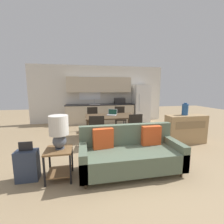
# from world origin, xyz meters

# --- Properties ---
(ground_plane) EXTENTS (20.00, 20.00, 0.00)m
(ground_plane) POSITION_xyz_m (0.00, 0.00, 0.00)
(ground_plane) COLOR #9E8460
(wall_back) EXTENTS (6.40, 0.07, 2.70)m
(wall_back) POSITION_xyz_m (-0.01, 4.63, 1.35)
(wall_back) COLOR silver
(wall_back) RESTS_ON ground_plane
(kitchen_counter) EXTENTS (3.17, 0.65, 2.15)m
(kitchen_counter) POSITION_xyz_m (0.02, 4.33, 0.84)
(kitchen_counter) COLOR beige
(kitchen_counter) RESTS_ON ground_plane
(refrigerator) EXTENTS (0.75, 0.74, 1.79)m
(refrigerator) POSITION_xyz_m (2.00, 4.23, 0.90)
(refrigerator) COLOR white
(refrigerator) RESTS_ON ground_plane
(dining_table) EXTENTS (1.65, 0.97, 0.73)m
(dining_table) POSITION_xyz_m (0.10, 2.13, 0.67)
(dining_table) COLOR brown
(dining_table) RESTS_ON ground_plane
(couch) EXTENTS (1.95, 0.80, 0.88)m
(couch) POSITION_xyz_m (0.09, -0.01, 0.35)
(couch) COLOR #3D2D1E
(couch) RESTS_ON ground_plane
(side_table) EXTENTS (0.46, 0.46, 0.56)m
(side_table) POSITION_xyz_m (-1.24, -0.04, 0.37)
(side_table) COLOR brown
(side_table) RESTS_ON ground_plane
(table_lamp) EXTENTS (0.33, 0.33, 0.60)m
(table_lamp) POSITION_xyz_m (-1.22, -0.02, 0.91)
(table_lamp) COLOR #4C515B
(table_lamp) RESTS_ON side_table
(credenza) EXTENTS (1.18, 0.41, 0.84)m
(credenza) POSITION_xyz_m (2.19, 1.13, 0.42)
(credenza) COLOR tan
(credenza) RESTS_ON ground_plane
(vase) EXTENTS (0.18, 0.18, 0.36)m
(vase) POSITION_xyz_m (2.16, 1.18, 1.01)
(vase) COLOR #234C84
(vase) RESTS_ON credenza
(dining_chair_near_right) EXTENTS (0.45, 0.45, 0.91)m
(dining_chair_near_right) POSITION_xyz_m (0.64, 1.32, 0.50)
(dining_chair_near_right) COLOR black
(dining_chair_near_right) RESTS_ON ground_plane
(dining_chair_far_left) EXTENTS (0.45, 0.45, 0.91)m
(dining_chair_far_left) POSITION_xyz_m (-0.43, 2.97, 0.50)
(dining_chair_far_left) COLOR black
(dining_chair_far_left) RESTS_ON ground_plane
(dining_chair_far_right) EXTENTS (0.46, 0.46, 0.91)m
(dining_chair_far_right) POSITION_xyz_m (0.64, 2.98, 0.50)
(dining_chair_far_right) COLOR black
(dining_chair_far_right) RESTS_ON ground_plane
(dining_chair_near_left) EXTENTS (0.47, 0.47, 0.91)m
(dining_chair_near_left) POSITION_xyz_m (-0.44, 1.27, 0.50)
(dining_chair_near_left) COLOR black
(dining_chair_near_left) RESTS_ON ground_plane
(laptop) EXTENTS (0.40, 0.38, 0.20)m
(laptop) POSITION_xyz_m (0.18, 2.27, 0.78)
(laptop) COLOR #B7BABC
(laptop) RESTS_ON dining_table
(suitcase) EXTENTS (0.37, 0.22, 0.71)m
(suitcase) POSITION_xyz_m (-1.78, 0.01, 0.28)
(suitcase) COLOR #2D384C
(suitcase) RESTS_ON ground_plane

